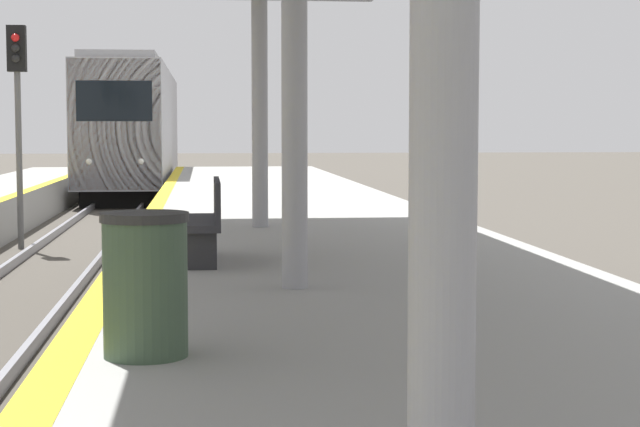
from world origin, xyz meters
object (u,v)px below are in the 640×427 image
Objects in this scene: signal_far at (18,93)px; bench at (206,218)px; train at (134,128)px; trash_bin at (145,284)px.

bench is (3.64, -9.62, -1.68)m from signal_far.
train is at bearing 86.76° from signal_far.
train is at bearing 93.76° from trash_bin.
trash_bin is at bearing -86.24° from train.
trash_bin is at bearing -94.69° from bench.
train is 28.43m from bench.
signal_far is at bearing 110.74° from bench.
bench is at bearing 85.31° from trash_bin.
trash_bin is 4.95m from bench.
signal_far reaches higher than trash_bin.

